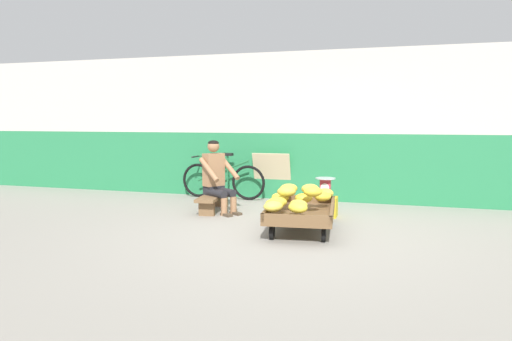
% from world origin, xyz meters
% --- Properties ---
extents(ground_plane, '(80.00, 80.00, 0.00)m').
position_xyz_m(ground_plane, '(0.00, 0.00, 0.00)').
color(ground_plane, gray).
extents(back_wall, '(16.00, 0.30, 2.68)m').
position_xyz_m(back_wall, '(0.00, 2.86, 1.34)').
color(back_wall, '#287F4C').
rests_on(back_wall, ground).
extents(banana_cart, '(0.97, 1.51, 0.36)m').
position_xyz_m(banana_cart, '(0.12, 0.40, 0.24)').
color(banana_cart, brown).
rests_on(banana_cart, ground).
extents(banana_pile, '(0.89, 1.47, 0.26)m').
position_xyz_m(banana_pile, '(0.06, 0.34, 0.46)').
color(banana_pile, gold).
rests_on(banana_pile, banana_cart).
extents(low_bench, '(0.39, 1.12, 0.27)m').
position_xyz_m(low_bench, '(-1.48, 1.32, 0.20)').
color(low_bench, brown).
rests_on(low_bench, ground).
extents(vendor_seated, '(0.74, 0.67, 1.14)m').
position_xyz_m(vendor_seated, '(-1.41, 1.28, 0.57)').
color(vendor_seated, '#9E704C').
rests_on(vendor_seated, ground).
extents(plastic_crate, '(0.36, 0.28, 0.30)m').
position_xyz_m(plastic_crate, '(0.30, 1.40, 0.15)').
color(plastic_crate, gold).
rests_on(plastic_crate, ground).
extents(weighing_scale, '(0.30, 0.30, 0.29)m').
position_xyz_m(weighing_scale, '(0.30, 1.40, 0.45)').
color(weighing_scale, '#28282D').
rests_on(weighing_scale, plastic_crate).
extents(bicycle_near_left, '(1.66, 0.48, 0.86)m').
position_xyz_m(bicycle_near_left, '(-1.76, 2.46, 0.35)').
color(bicycle_near_left, black).
rests_on(bicycle_near_left, ground).
extents(sign_board, '(0.70, 0.31, 0.86)m').
position_xyz_m(sign_board, '(-0.86, 2.70, 0.43)').
color(sign_board, '#C6B289').
rests_on(sign_board, ground).
extents(shopping_bag, '(0.18, 0.12, 0.24)m').
position_xyz_m(shopping_bag, '(0.38, 0.92, 0.12)').
color(shopping_bag, '#3370B7').
rests_on(shopping_bag, ground).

